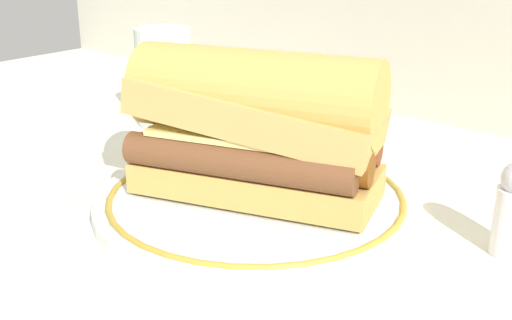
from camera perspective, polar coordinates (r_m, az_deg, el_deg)
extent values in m
plane|color=beige|center=(0.57, -0.18, -4.81)|extent=(1.50, 1.50, 0.00)
cylinder|color=white|center=(0.58, 0.00, -3.63)|extent=(0.28, 0.28, 0.01)
torus|color=#B29333|center=(0.57, 0.00, -3.08)|extent=(0.26, 0.26, 0.01)
cube|color=tan|center=(0.57, 0.00, -1.61)|extent=(0.22, 0.15, 0.03)
cylinder|color=brown|center=(0.53, -1.46, -0.26)|extent=(0.20, 0.09, 0.03)
cylinder|color=brown|center=(0.55, -0.47, 0.56)|extent=(0.20, 0.09, 0.03)
cylinder|color=maroon|center=(0.57, 0.45, 1.31)|extent=(0.20, 0.09, 0.03)
cylinder|color=brown|center=(0.59, 1.31, 2.02)|extent=(0.20, 0.09, 0.03)
cube|color=#EAD67A|center=(0.55, 0.00, 2.53)|extent=(0.19, 0.13, 0.01)
cube|color=tan|center=(0.55, 0.00, 4.27)|extent=(0.23, 0.15, 0.06)
cylinder|color=tan|center=(0.54, 0.00, 5.79)|extent=(0.22, 0.14, 0.07)
cylinder|color=silver|center=(0.80, -7.93, 7.10)|extent=(0.07, 0.07, 0.12)
cylinder|color=gold|center=(0.81, -7.82, 5.01)|extent=(0.06, 0.06, 0.06)
cube|color=silver|center=(0.74, -1.96, 1.59)|extent=(0.08, 0.08, 0.01)
cube|color=black|center=(0.75, 3.74, 2.08)|extent=(0.05, 0.05, 0.01)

